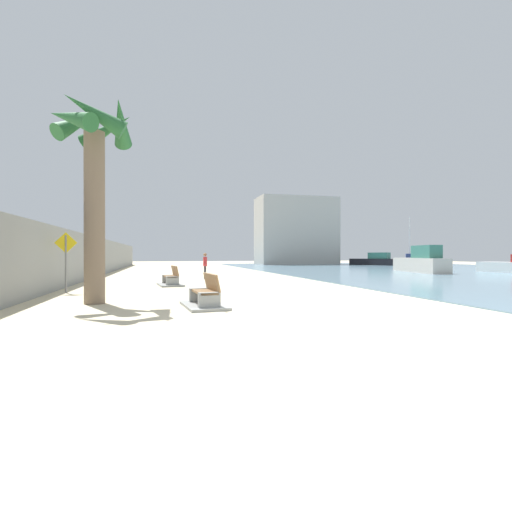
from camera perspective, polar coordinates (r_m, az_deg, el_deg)
ground_plane at (r=28.39m, az=-8.13°, el=-2.88°), size 120.00×120.00×0.00m
seawall at (r=28.61m, az=-23.26°, el=-0.13°), size 0.80×64.00×2.73m
water_bay at (r=38.91m, az=29.76°, el=-2.04°), size 36.00×68.00×0.04m
palm_tree at (r=13.30m, az=-22.82°, el=12.68°), size 2.70×2.85×6.51m
bench_near at (r=11.40m, az=-7.60°, el=-6.35°), size 1.31×2.20×0.98m
bench_far at (r=19.51m, az=-12.52°, el=-3.61°), size 1.35×2.22×0.98m
person_walking at (r=24.13m, az=-7.57°, el=-1.17°), size 0.22×0.53×1.64m
boat_mid_bay at (r=65.86m, az=21.83°, el=-0.55°), size 5.01×6.44×7.62m
boat_far_right at (r=35.30m, az=23.26°, el=-0.86°), size 2.86×7.49×2.25m
boat_far_left at (r=56.80m, az=17.10°, el=-0.63°), size 4.78×6.41×1.77m
pedestrian_sign at (r=17.15m, az=-26.36°, el=0.12°), size 0.85×0.08×2.43m
harbor_building at (r=59.81m, az=5.97°, el=3.67°), size 12.00×6.00×10.26m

